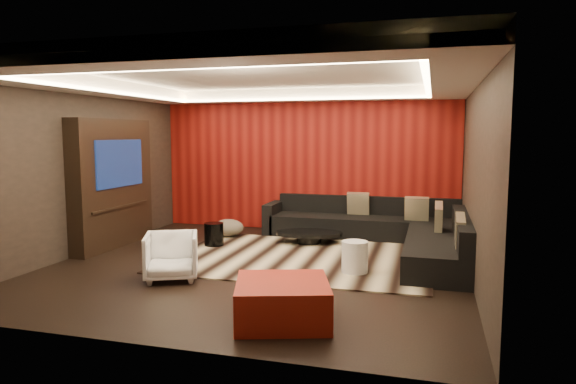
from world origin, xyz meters
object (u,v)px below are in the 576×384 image
(armchair, at_px, (171,256))
(sectional_sofa, at_px, (387,232))
(drum_stool, at_px, (214,234))
(white_side_table, at_px, (355,257))
(coffee_table, at_px, (309,237))
(orange_ottoman, at_px, (282,301))

(armchair, distance_m, sectional_sofa, 3.86)
(drum_stool, xyz_separation_m, armchair, (0.29, -2.03, 0.10))
(white_side_table, bearing_deg, coffee_table, 121.86)
(coffee_table, xyz_separation_m, armchair, (-1.25, -2.69, 0.20))
(drum_stool, height_order, armchair, armchair)
(coffee_table, relative_size, sectional_sofa, 0.33)
(orange_ottoman, bearing_deg, sectional_sofa, 79.31)
(coffee_table, height_order, drum_stool, drum_stool)
(drum_stool, distance_m, sectional_sofa, 3.01)
(drum_stool, bearing_deg, sectional_sofa, 15.57)
(coffee_table, bearing_deg, drum_stool, -156.94)
(white_side_table, bearing_deg, sectional_sofa, 81.31)
(white_side_table, distance_m, sectional_sofa, 1.90)
(orange_ottoman, relative_size, armchair, 1.37)
(orange_ottoman, bearing_deg, drum_stool, 124.81)
(orange_ottoman, bearing_deg, armchair, 150.09)
(white_side_table, bearing_deg, orange_ottoman, -102.51)
(orange_ottoman, bearing_deg, coffee_table, 99.35)
(orange_ottoman, xyz_separation_m, armchair, (-1.87, 1.08, 0.11))
(drum_stool, xyz_separation_m, sectional_sofa, (2.90, 0.81, 0.05))
(coffee_table, height_order, white_side_table, white_side_table)
(white_side_table, height_order, sectional_sofa, sectional_sofa)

